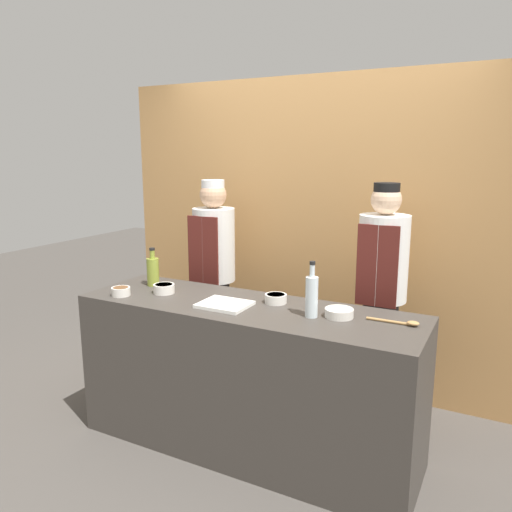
{
  "coord_description": "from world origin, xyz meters",
  "views": [
    {
      "loc": [
        1.38,
        -2.52,
        1.84
      ],
      "look_at": [
        0.0,
        0.13,
        1.22
      ],
      "focal_mm": 35.0,
      "sensor_mm": 36.0,
      "label": 1
    }
  ],
  "objects": [
    {
      "name": "chef_left",
      "position": [
        -0.65,
        0.67,
        0.9
      ],
      "size": [
        0.32,
        0.32,
        1.64
      ],
      "color": "#28282D",
      "rests_on": "ground_plane"
    },
    {
      "name": "chef_right",
      "position": [
        0.65,
        0.67,
        0.9
      ],
      "size": [
        0.32,
        0.32,
        1.65
      ],
      "color": "#28282D",
      "rests_on": "ground_plane"
    },
    {
      "name": "sauce_bowl_purple",
      "position": [
        0.56,
        0.05,
        0.96
      ],
      "size": [
        0.16,
        0.16,
        0.05
      ],
      "color": "silver",
      "rests_on": "counter"
    },
    {
      "name": "sauce_bowl_red",
      "position": [
        -0.61,
        -0.01,
        0.97
      ],
      "size": [
        0.14,
        0.14,
        0.06
      ],
      "color": "silver",
      "rests_on": "counter"
    },
    {
      "name": "bottle_clear",
      "position": [
        0.42,
        -0.02,
        1.06
      ],
      "size": [
        0.07,
        0.07,
        0.32
      ],
      "color": "silver",
      "rests_on": "counter"
    },
    {
      "name": "sauce_bowl_brown",
      "position": [
        -0.81,
        -0.19,
        0.97
      ],
      "size": [
        0.12,
        0.12,
        0.05
      ],
      "color": "silver",
      "rests_on": "counter"
    },
    {
      "name": "cabinet_wall",
      "position": [
        0.0,
        1.16,
        1.2
      ],
      "size": [
        3.32,
        0.18,
        2.4
      ],
      "color": "#B7844C",
      "rests_on": "ground_plane"
    },
    {
      "name": "cutting_board",
      "position": [
        -0.11,
        -0.07,
        0.95
      ],
      "size": [
        0.29,
        0.24,
        0.02
      ],
      "color": "white",
      "rests_on": "counter"
    },
    {
      "name": "counter",
      "position": [
        0.0,
        0.0,
        0.47
      ],
      "size": [
        2.12,
        0.64,
        0.94
      ],
      "color": "#3D3833",
      "rests_on": "ground_plane"
    },
    {
      "name": "bottle_oil",
      "position": [
        -0.79,
        0.11,
        1.04
      ],
      "size": [
        0.08,
        0.08,
        0.26
      ],
      "color": "olive",
      "rests_on": "counter"
    },
    {
      "name": "wooden_spoon",
      "position": [
        0.9,
        0.08,
        0.95
      ],
      "size": [
        0.28,
        0.05,
        0.03
      ],
      "color": "#B2844C",
      "rests_on": "counter"
    },
    {
      "name": "ground_plane",
      "position": [
        0.0,
        0.0,
        0.0
      ],
      "size": [
        14.0,
        14.0,
        0.0
      ],
      "primitive_type": "plane",
      "color": "#4C4742"
    },
    {
      "name": "sauce_bowl_orange",
      "position": [
        0.14,
        0.13,
        0.97
      ],
      "size": [
        0.13,
        0.13,
        0.05
      ],
      "color": "silver",
      "rests_on": "counter"
    }
  ]
}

